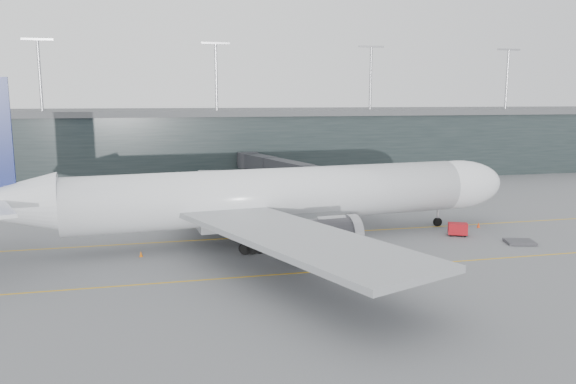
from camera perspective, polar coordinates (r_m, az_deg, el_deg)
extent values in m
plane|color=slate|center=(76.54, -6.88, -4.01)|extent=(320.00, 320.00, 0.00)
cube|color=gold|center=(72.67, -6.53, -4.73)|extent=(160.00, 0.25, 0.02)
cube|color=gold|center=(57.43, -4.61, -8.60)|extent=(160.00, 0.25, 0.02)
cube|color=gold|center=(96.55, -5.27, -1.14)|extent=(0.25, 60.00, 0.02)
cube|color=black|center=(132.67, -9.78, 4.73)|extent=(240.00, 35.00, 14.00)
cube|color=#4E5053|center=(132.26, -9.87, 8.02)|extent=(240.00, 36.00, 1.20)
cylinder|color=#9E9EA3|center=(124.00, -23.90, 10.68)|extent=(0.60, 0.60, 14.00)
cylinder|color=#9E9EA3|center=(122.74, -7.31, 11.42)|extent=(0.60, 0.60, 14.00)
cylinder|color=#9E9EA3|center=(131.16, 8.39, 11.28)|extent=(0.60, 0.60, 14.00)
cylinder|color=#9E9EA3|center=(147.62, 21.35, 10.53)|extent=(0.60, 0.60, 14.00)
cylinder|color=white|center=(70.36, -1.37, -0.32)|extent=(50.74, 11.75, 6.78)
ellipsoid|color=white|center=(82.41, 16.68, 0.73)|extent=(14.85, 8.16, 6.78)
cube|color=#909398|center=(70.55, -2.21, -2.48)|extent=(17.96, 7.18, 2.19)
cube|color=black|center=(84.74, 19.01, 1.59)|extent=(2.72, 3.50, 0.88)
cube|color=#909398|center=(53.84, 0.77, -4.61)|extent=(20.88, 33.12, 0.60)
cylinder|color=#323236|center=(62.15, 3.48, -4.46)|extent=(8.00, 4.57, 3.83)
cube|color=#909398|center=(85.91, -6.89, 0.68)|extent=(15.36, 32.97, 0.60)
cylinder|color=#323236|center=(81.30, -2.11, -1.10)|extent=(8.00, 4.57, 3.83)
cylinder|color=black|center=(81.80, 14.95, -2.96)|extent=(1.24, 0.56, 1.20)
cylinder|color=#9E9EA3|center=(81.63, 14.97, -2.39)|extent=(0.33, 0.33, 2.84)
cylinder|color=black|center=(65.34, -3.63, -5.69)|extent=(1.47, 0.69, 1.42)
cylinder|color=black|center=(75.22, -5.76, -3.68)|extent=(1.47, 0.69, 1.42)
cube|color=#2D2D32|center=(81.85, 7.79, 0.63)|extent=(4.32, 4.61, 2.96)
cube|color=#2D2D32|center=(88.91, 4.37, 1.40)|extent=(6.39, 13.95, 2.65)
cube|color=#2D2D32|center=(100.51, -0.01, 2.38)|extent=(6.65, 14.02, 2.75)
cube|color=#2D2D32|center=(112.61, -3.47, 3.14)|extent=(6.90, 14.10, 2.86)
cylinder|color=#9E9EA3|center=(90.04, 4.08, -0.61)|extent=(0.53, 0.53, 4.02)
cube|color=#323236|center=(90.34, 4.06, -1.63)|extent=(2.48, 2.12, 0.74)
cylinder|color=#2D2D32|center=(118.81, 1.03, 3.49)|extent=(4.23, 4.23, 3.17)
cylinder|color=#2D2D32|center=(119.22, 1.03, 1.87)|extent=(1.90, 1.90, 3.81)
cube|color=#A60B13|center=(76.86, 16.86, -3.59)|extent=(2.86, 2.43, 1.44)
cylinder|color=black|center=(76.40, 16.21, -4.19)|extent=(0.47, 0.34, 0.44)
cylinder|color=black|center=(76.57, 17.53, -4.22)|extent=(0.47, 0.34, 0.44)
cylinder|color=black|center=(77.48, 16.15, -3.99)|extent=(0.47, 0.34, 0.44)
cylinder|color=black|center=(77.64, 17.45, -4.03)|extent=(0.47, 0.34, 0.44)
cube|color=#36353A|center=(75.57, 22.48, -4.70)|extent=(3.98, 3.51, 0.34)
cube|color=#323236|center=(84.70, -11.68, -2.71)|extent=(2.45, 2.19, 0.20)
cube|color=#9EA1A9|center=(84.51, -11.70, -2.11)|extent=(2.03, 1.96, 1.53)
cube|color=navy|center=(84.35, -11.72, -1.58)|extent=(2.09, 2.03, 0.08)
cube|color=#323236|center=(87.80, -9.09, -2.19)|extent=(2.61, 2.34, 0.22)
cube|color=silver|center=(87.61, -9.11, -1.57)|extent=(2.16, 2.10, 1.62)
cube|color=navy|center=(87.45, -9.12, -1.03)|extent=(2.23, 2.16, 0.09)
cube|color=#323236|center=(87.23, -7.86, -2.24)|extent=(2.64, 2.33, 0.22)
cube|color=#9FA2AA|center=(87.03, -7.88, -1.58)|extent=(2.18, 2.10, 1.69)
cube|color=navy|center=(86.87, -7.89, -1.02)|extent=(2.25, 2.17, 0.09)
cone|color=#F03F0D|center=(82.58, 18.78, -3.20)|extent=(0.46, 0.46, 0.73)
cone|color=#D06D0B|center=(60.78, 2.63, -7.24)|extent=(0.40, 0.40, 0.64)
cone|color=#E24E0C|center=(88.68, -2.30, -1.84)|extent=(0.44, 0.44, 0.70)
cone|color=#D8620C|center=(66.30, -14.72, -6.11)|extent=(0.41, 0.41, 0.66)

